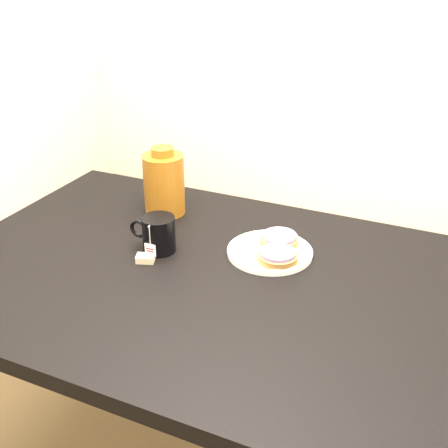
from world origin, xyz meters
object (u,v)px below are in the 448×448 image
(table, at_px, (218,303))
(bagel_package, at_px, (164,183))
(bagel_front, at_px, (278,256))
(mug, at_px, (158,234))
(plate, at_px, (270,251))
(teabag_pouch, at_px, (145,258))
(bagel_back, at_px, (279,239))

(table, relative_size, bagel_package, 6.89)
(bagel_front, distance_m, mug, 0.31)
(table, xyz_separation_m, mug, (-0.19, 0.05, 0.13))
(plate, bearing_deg, teabag_pouch, -148.75)
(bagel_back, bearing_deg, bagel_package, 170.51)
(bagel_front, bearing_deg, bagel_back, 106.67)
(plate, xyz_separation_m, bagel_front, (0.04, -0.04, 0.02))
(plate, height_order, mug, mug)
(bagel_back, bearing_deg, table, -115.26)
(bagel_back, relative_size, bagel_package, 0.62)
(plate, relative_size, mug, 1.70)
(mug, bearing_deg, table, -16.33)
(mug, bearing_deg, bagel_front, 8.31)
(mug, height_order, bagel_package, bagel_package)
(mug, height_order, teabag_pouch, mug)
(plate, xyz_separation_m, mug, (-0.27, -0.10, 0.04))
(table, height_order, plate, plate)
(bagel_back, bearing_deg, bagel_front, -73.33)
(bagel_front, bearing_deg, table, -137.66)
(table, relative_size, mug, 10.75)
(table, bearing_deg, plate, 61.70)
(bagel_back, height_order, bagel_package, bagel_package)
(teabag_pouch, bearing_deg, bagel_front, 21.69)
(plate, relative_size, teabag_pouch, 4.92)
(mug, xyz_separation_m, teabag_pouch, (-0.00, -0.07, -0.04))
(plate, relative_size, bagel_back, 1.74)
(bagel_back, bearing_deg, teabag_pouch, -143.64)
(plate, height_order, bagel_front, bagel_front)
(table, relative_size, bagel_back, 11.03)
(bagel_front, bearing_deg, bagel_package, 159.83)
(table, distance_m, bagel_front, 0.19)
(bagel_back, relative_size, teabag_pouch, 2.82)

